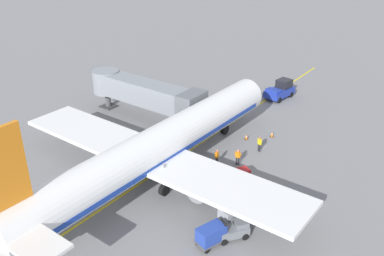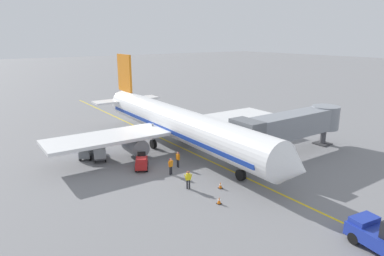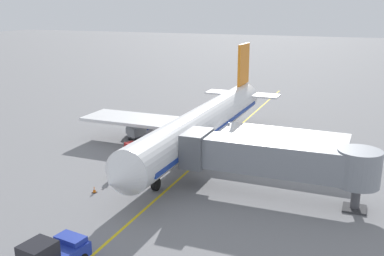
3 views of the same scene
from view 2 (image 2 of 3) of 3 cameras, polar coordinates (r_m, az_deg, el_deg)
ground_plane at (r=41.69m, az=-1.29°, el=-3.50°), size 400.00×400.00×0.00m
gate_lead_in_line at (r=41.68m, az=-1.29°, el=-3.50°), size 0.24×80.00×0.01m
parked_airliner at (r=40.94m, az=-2.58°, el=0.79°), size 30.08×37.25×10.63m
jet_bridge at (r=40.62m, az=16.16°, el=0.48°), size 16.04×3.50×4.98m
baggage_tug_lead at (r=40.19m, az=-17.06°, el=-3.83°), size 2.39×2.74×1.62m
baggage_tug_trailing at (r=35.69m, az=-8.39°, el=-5.70°), size 2.27×2.77×1.62m
baggage_cart_front at (r=39.07m, az=-15.11°, el=-3.86°), size 1.90×2.97×1.58m
baggage_cart_second_in_train at (r=41.84m, az=-16.63°, el=-2.71°), size 1.90×2.97×1.58m
ground_crew_wing_walker at (r=30.89m, az=-0.63°, el=-8.42°), size 0.69×0.38×1.69m
ground_crew_loader at (r=33.96m, az=-3.55°, el=-6.23°), size 0.72×0.32×1.69m
ground_crew_marshaller at (r=35.75m, az=-2.35°, el=-5.10°), size 0.25×0.73×1.69m
safety_cone_nose_left at (r=31.33m, az=4.75°, el=-9.45°), size 0.36×0.36×0.59m
safety_cone_nose_right at (r=28.64m, az=4.53°, el=-11.92°), size 0.36×0.36×0.59m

